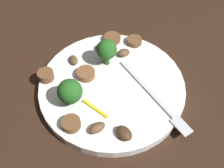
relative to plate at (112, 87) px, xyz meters
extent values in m
plane|color=black|center=(0.00, 0.00, -0.01)|extent=(1.40, 1.40, 0.00)
cylinder|color=white|center=(0.00, 0.00, 0.00)|extent=(0.26, 0.26, 0.02)
cube|color=silver|center=(0.03, 0.05, 0.01)|extent=(0.14, 0.03, 0.00)
cube|color=silver|center=(0.12, 0.07, 0.01)|extent=(0.04, 0.02, 0.00)
cylinder|color=#296420|center=(0.01, -0.08, 0.02)|extent=(0.01, 0.01, 0.02)
sphere|color=#235B1E|center=(0.01, -0.08, 0.04)|extent=(0.04, 0.04, 0.04)
cylinder|color=#296420|center=(-0.05, 0.01, 0.02)|extent=(0.01, 0.01, 0.03)
sphere|color=#235B1E|center=(-0.05, 0.01, 0.04)|extent=(0.04, 0.04, 0.04)
cylinder|color=brown|center=(-0.10, 0.05, 0.01)|extent=(0.04, 0.04, 0.01)
cylinder|color=brown|center=(-0.04, -0.04, 0.02)|extent=(0.04, 0.04, 0.01)
cylinder|color=brown|center=(0.05, -0.09, 0.01)|extent=(0.04, 0.04, 0.01)
cylinder|color=brown|center=(-0.08, 0.08, 0.01)|extent=(0.04, 0.04, 0.01)
cylinder|color=brown|center=(-0.06, -0.10, 0.02)|extent=(0.04, 0.04, 0.02)
ellipsoid|color=brown|center=(-0.06, 0.05, 0.02)|extent=(0.02, 0.03, 0.01)
ellipsoid|color=brown|center=(-0.08, -0.04, 0.01)|extent=(0.02, 0.01, 0.01)
ellipsoid|color=#422B19|center=(0.10, -0.02, 0.02)|extent=(0.03, 0.03, 0.01)
ellipsoid|color=brown|center=(0.07, -0.06, 0.02)|extent=(0.02, 0.03, 0.01)
ellipsoid|color=#422B19|center=(-0.09, 0.01, 0.01)|extent=(0.03, 0.03, 0.01)
cube|color=yellow|center=(0.04, -0.05, 0.01)|extent=(0.05, 0.03, 0.00)
camera|label=1|loc=(0.27, -0.12, 0.38)|focal=43.36mm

